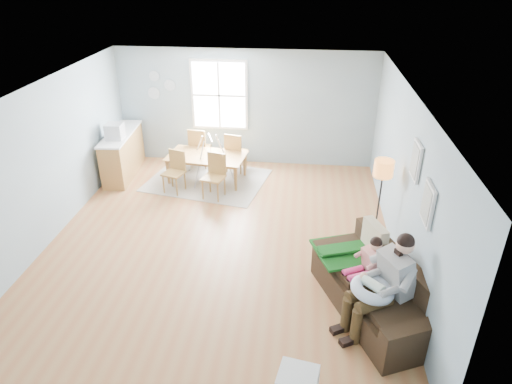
# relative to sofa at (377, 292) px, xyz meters

# --- Properties ---
(room) EXTENTS (8.40, 9.40, 3.90)m
(room) POSITION_rel_sofa_xyz_m (-2.51, 1.53, 2.11)
(room) COLOR #A06039
(window) EXTENTS (1.32, 0.08, 1.62)m
(window) POSITION_rel_sofa_xyz_m (-3.11, 4.99, 1.34)
(window) COLOR silver
(window) RESTS_ON room
(pictures) EXTENTS (0.05, 1.34, 0.74)m
(pictures) POSITION_rel_sofa_xyz_m (0.46, 0.48, 1.54)
(pictures) COLOR silver
(pictures) RESTS_ON room
(wall_plates) EXTENTS (0.67, 0.02, 0.66)m
(wall_plates) POSITION_rel_sofa_xyz_m (-4.51, 5.00, 1.52)
(wall_plates) COLOR #8998A5
(wall_plates) RESTS_ON room
(sofa) EXTENTS (1.71, 2.35, 0.88)m
(sofa) POSITION_rel_sofa_xyz_m (0.00, 0.00, 0.00)
(sofa) COLOR black
(sofa) RESTS_ON room
(green_throw) EXTENTS (1.21, 1.11, 0.04)m
(green_throw) POSITION_rel_sofa_xyz_m (-0.36, 0.63, 0.25)
(green_throw) COLOR #155C19
(green_throw) RESTS_ON sofa
(beige_pillow) EXTENTS (0.33, 0.54, 0.52)m
(beige_pillow) POSITION_rel_sofa_xyz_m (-0.02, 0.61, 0.49)
(beige_pillow) COLOR tan
(beige_pillow) RESTS_ON sofa
(father) EXTENTS (1.09, 0.84, 1.44)m
(father) POSITION_rel_sofa_xyz_m (0.00, -0.34, 0.46)
(father) COLOR #97989A
(father) RESTS_ON sofa
(nursing_pillow) EXTENTS (0.72, 0.71, 0.23)m
(nursing_pillow) POSITION_rel_sofa_xyz_m (-0.15, -0.40, 0.37)
(nursing_pillow) COLOR silver
(nursing_pillow) RESTS_ON father
(infant) EXTENTS (0.32, 0.34, 0.14)m
(infant) POSITION_rel_sofa_xyz_m (-0.17, -0.37, 0.45)
(infant) COLOR white
(infant) RESTS_ON nursing_pillow
(toddler) EXTENTS (0.58, 0.46, 0.87)m
(toddler) POSITION_rel_sofa_xyz_m (-0.16, 0.16, 0.43)
(toddler) COLOR silver
(toddler) RESTS_ON sofa
(floor_lamp) EXTENTS (0.32, 0.32, 1.58)m
(floor_lamp) POSITION_rel_sofa_xyz_m (0.19, 1.75, 1.00)
(floor_lamp) COLOR black
(floor_lamp) RESTS_ON room
(rug) EXTENTS (2.84, 2.36, 0.01)m
(rug) POSITION_rel_sofa_xyz_m (-3.24, 3.88, -0.30)
(rug) COLOR gray
(rug) RESTS_ON room
(dining_table) EXTENTS (1.80, 1.14, 0.60)m
(dining_table) POSITION_rel_sofa_xyz_m (-3.24, 3.88, -0.01)
(dining_table) COLOR olive
(dining_table) RESTS_ON rug
(chair_sw) EXTENTS (0.51, 0.51, 0.89)m
(chair_sw) POSITION_rel_sofa_xyz_m (-3.80, 3.35, 0.19)
(chair_sw) COLOR brown
(chair_sw) RESTS_ON rug
(chair_se) EXTENTS (0.52, 0.52, 0.94)m
(chair_se) POSITION_rel_sofa_xyz_m (-2.91, 3.18, 0.22)
(chair_se) COLOR brown
(chair_se) RESTS_ON rug
(chair_nw) EXTENTS (0.49, 0.49, 0.97)m
(chair_nw) POSITION_rel_sofa_xyz_m (-3.56, 4.57, 0.25)
(chair_nw) COLOR brown
(chair_nw) RESTS_ON rug
(chair_ne) EXTENTS (0.52, 0.52, 0.96)m
(chair_ne) POSITION_rel_sofa_xyz_m (-2.68, 4.40, 0.24)
(chair_ne) COLOR brown
(chair_ne) RESTS_ON rug
(counter) EXTENTS (0.65, 1.82, 1.00)m
(counter) POSITION_rel_sofa_xyz_m (-5.21, 4.03, 0.20)
(counter) COLOR olive
(counter) RESTS_ON room
(monitor) EXTENTS (0.37, 0.35, 0.33)m
(monitor) POSITION_rel_sofa_xyz_m (-5.17, 3.69, 0.86)
(monitor) COLOR #BABABF
(monitor) RESTS_ON counter
(baby_swing) EXTENTS (1.22, 1.23, 0.97)m
(baby_swing) POSITION_rel_sofa_xyz_m (-3.16, 4.03, 0.12)
(baby_swing) COLOR #BABABF
(baby_swing) RESTS_ON room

